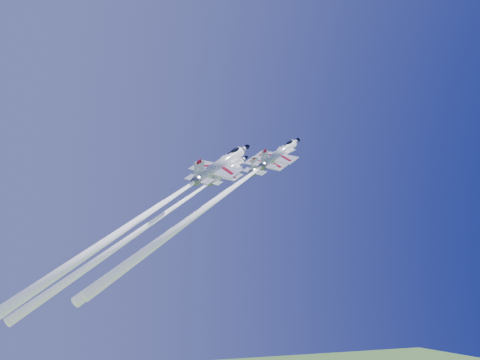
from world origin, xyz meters
name	(u,v)px	position (x,y,z in m)	size (l,w,h in m)	color
jet_lead	(211,203)	(-7.58, -3.64, 74.88)	(39.19, 25.90, 40.18)	silver
jet_left	(158,218)	(-17.09, -1.44, 71.85)	(38.28, 25.52, 39.78)	silver
jet_right	(220,197)	(-9.13, -12.86, 74.66)	(36.21, 23.96, 37.21)	silver
jet_slot	(134,222)	(-23.34, -10.64, 69.97)	(44.39, 29.35, 45.56)	silver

